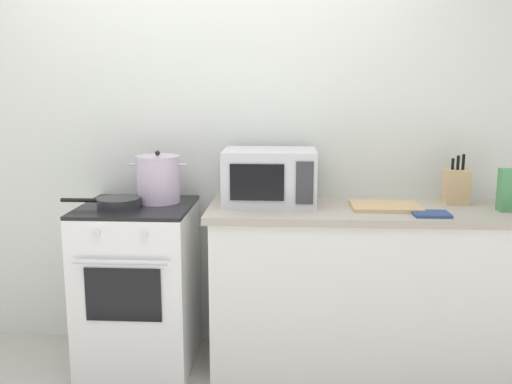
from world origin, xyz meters
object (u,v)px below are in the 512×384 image
at_px(frying_pan, 117,202).
at_px(microwave, 270,177).
at_px(stock_pot, 158,179).
at_px(cutting_board, 385,206).
at_px(stove, 139,285).
at_px(knife_block, 456,186).
at_px(pasta_box, 507,190).
at_px(oven_mitt, 431,214).

distance_m(frying_pan, microwave, 0.83).
bearing_deg(microwave, frying_pan, -170.63).
relative_size(stock_pot, cutting_board, 0.90).
bearing_deg(cutting_board, frying_pan, -177.76).
bearing_deg(frying_pan, microwave, 9.37).
height_order(frying_pan, cutting_board, frying_pan).
bearing_deg(frying_pan, stove, 32.68).
xyz_separation_m(cutting_board, knife_block, (0.40, 0.14, 0.09)).
height_order(stove, frying_pan, frying_pan).
bearing_deg(cutting_board, stock_pot, 176.03).
relative_size(cutting_board, knife_block, 1.31).
bearing_deg(pasta_box, stove, 179.15).
relative_size(stove, frying_pan, 2.14).
xyz_separation_m(cutting_board, oven_mitt, (0.20, -0.16, -0.00)).
bearing_deg(pasta_box, oven_mitt, -162.46).
bearing_deg(oven_mitt, knife_block, 55.77).
height_order(knife_block, pasta_box, knife_block).
bearing_deg(stock_pot, stove, -141.02).
height_order(microwave, oven_mitt, microwave).
xyz_separation_m(stove, stock_pot, (0.11, 0.09, 0.59)).
bearing_deg(frying_pan, knife_block, 6.10).
bearing_deg(cutting_board, microwave, 172.80).
xyz_separation_m(stock_pot, microwave, (0.62, -0.01, 0.02)).
relative_size(stock_pot, microwave, 0.65).
relative_size(frying_pan, knife_block, 1.57).
distance_m(stock_pot, pasta_box, 1.85).
distance_m(stove, oven_mitt, 1.62).
height_order(microwave, pasta_box, microwave).
bearing_deg(stock_pot, pasta_box, -3.59).
bearing_deg(knife_block, pasta_box, -39.36).
height_order(frying_pan, oven_mitt, frying_pan).
xyz_separation_m(frying_pan, microwave, (0.81, 0.13, 0.12)).
bearing_deg(knife_block, cutting_board, -160.91).
xyz_separation_m(stock_pot, frying_pan, (-0.19, -0.14, -0.11)).
relative_size(stock_pot, pasta_box, 1.47).
relative_size(stock_pot, frying_pan, 0.75).
distance_m(microwave, pasta_box, 1.23).
bearing_deg(microwave, cutting_board, -7.20).
relative_size(stove, cutting_board, 2.56).
xyz_separation_m(microwave, pasta_box, (1.23, -0.11, -0.04)).
distance_m(frying_pan, oven_mitt, 1.63).
relative_size(microwave, knife_block, 1.82).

